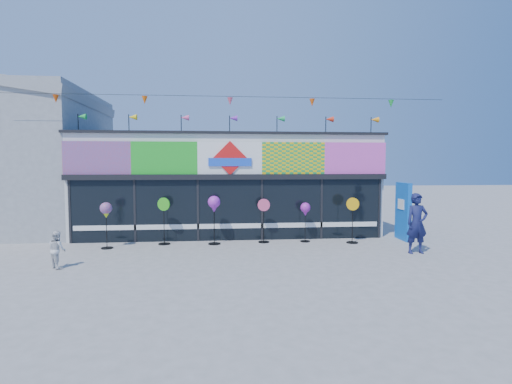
{
  "coord_description": "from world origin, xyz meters",
  "views": [
    {
      "loc": [
        -0.44,
        -11.52,
        2.87
      ],
      "look_at": [
        0.84,
        2.0,
        1.92
      ],
      "focal_mm": 28.0,
      "sensor_mm": 36.0,
      "label": 1
    }
  ],
  "objects": [
    {
      "name": "ground",
      "position": [
        0.0,
        0.0,
        0.0
      ],
      "size": [
        80.0,
        80.0,
        0.0
      ],
      "primitive_type": "plane",
      "color": "gray",
      "rests_on": "ground"
    },
    {
      "name": "kite_shop",
      "position": [
        0.0,
        5.94,
        2.05
      ],
      "size": [
        16.0,
        5.7,
        5.31
      ],
      "color": "silver",
      "rests_on": "ground"
    },
    {
      "name": "blue_sign",
      "position": [
        6.54,
        2.91,
        1.09
      ],
      "size": [
        0.21,
        1.09,
        2.18
      ],
      "rotation": [
        0.0,
        0.0,
        -0.02
      ],
      "color": "blue",
      "rests_on": "ground"
    },
    {
      "name": "spinner_0",
      "position": [
        -4.24,
        2.35,
        1.27
      ],
      "size": [
        0.4,
        0.4,
        1.58
      ],
      "color": "black",
      "rests_on": "ground"
    },
    {
      "name": "spinner_1",
      "position": [
        -2.38,
        2.89,
        0.89
      ],
      "size": [
        0.46,
        0.43,
        1.68
      ],
      "color": "black",
      "rests_on": "ground"
    },
    {
      "name": "spinner_2",
      "position": [
        -0.6,
        2.74,
        1.4
      ],
      "size": [
        0.44,
        0.44,
        1.75
      ],
      "color": "black",
      "rests_on": "ground"
    },
    {
      "name": "spinner_3",
      "position": [
        1.21,
        2.9,
        0.85
      ],
      "size": [
        0.45,
        0.41,
        1.61
      ],
      "color": "black",
      "rests_on": "ground"
    },
    {
      "name": "spinner_4",
      "position": [
        2.76,
        2.89,
        1.17
      ],
      "size": [
        0.37,
        0.37,
        1.46
      ],
      "color": "black",
      "rests_on": "ground"
    },
    {
      "name": "spinner_5",
      "position": [
        4.42,
        2.49,
        0.88
      ],
      "size": [
        0.47,
        0.42,
        1.66
      ],
      "color": "black",
      "rests_on": "ground"
    },
    {
      "name": "adult_man",
      "position": [
        5.92,
        0.65,
        0.97
      ],
      "size": [
        0.73,
        0.49,
        1.94
      ],
      "primitive_type": "imported",
      "rotation": [
        0.0,
        0.0,
        0.04
      ],
      "color": "#171B48",
      "rests_on": "ground"
    },
    {
      "name": "child",
      "position": [
        -4.89,
        -0.17,
        0.52
      ],
      "size": [
        0.56,
        0.56,
        1.04
      ],
      "primitive_type": "imported",
      "rotation": [
        0.0,
        0.0,
        2.34
      ],
      "color": "silver",
      "rests_on": "ground"
    }
  ]
}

